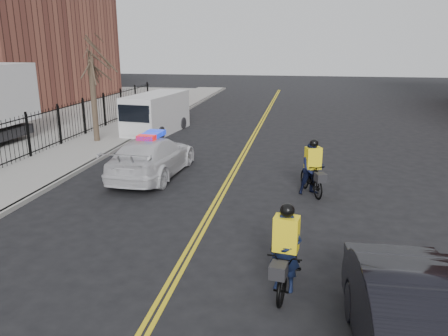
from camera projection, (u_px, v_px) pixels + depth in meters
name	position (u px, v px, depth m)	size (l,w,h in m)	color
ground	(197.00, 239.00, 11.35)	(120.00, 120.00, 0.00)	black
center_line_left	(238.00, 160.00, 18.93)	(0.10, 60.00, 0.01)	gold
center_line_right	(242.00, 160.00, 18.90)	(0.10, 60.00, 0.01)	gold
sidewalk	(80.00, 151.00, 20.17)	(3.00, 60.00, 0.15)	gray
curb	(110.00, 153.00, 19.91)	(0.20, 60.00, 0.15)	gray
iron_fence	(48.00, 131.00, 20.17)	(0.12, 28.00, 2.00)	black
street_tree	(92.00, 72.00, 21.12)	(3.20, 3.20, 4.80)	#3A2C22
police_cruiser	(152.00, 156.00, 16.54)	(2.32, 5.27, 1.66)	silver
cargo_van	(155.00, 114.00, 24.35)	(2.51, 5.42, 2.19)	silver
cyclist_near	(285.00, 261.00, 8.83)	(0.95, 2.00, 1.88)	black
cyclist_far	(312.00, 173.00, 14.50)	(1.18, 1.93, 1.89)	black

